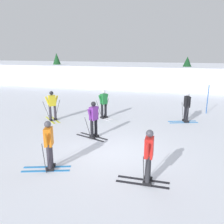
% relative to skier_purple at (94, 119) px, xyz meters
% --- Properties ---
extents(ground_plane, '(120.00, 120.00, 0.00)m').
position_rel_skier_purple_xyz_m(ground_plane, '(1.24, -1.25, -0.92)').
color(ground_plane, silver).
extents(far_snow_ridge, '(80.00, 9.93, 2.33)m').
position_rel_skier_purple_xyz_m(far_snow_ridge, '(1.24, 18.05, 0.25)').
color(far_snow_ridge, silver).
rests_on(far_snow_ridge, ground).
extents(skier_purple, '(1.63, 0.95, 1.71)m').
position_rel_skier_purple_xyz_m(skier_purple, '(0.00, 0.00, 0.00)').
color(skier_purple, black).
rests_on(skier_purple, ground).
extents(skier_yellow, '(1.42, 1.37, 1.71)m').
position_rel_skier_purple_xyz_m(skier_yellow, '(-3.17, 1.97, 0.00)').
color(skier_yellow, gold).
rests_on(skier_yellow, ground).
extents(skier_orange, '(1.64, 0.96, 1.71)m').
position_rel_skier_purple_xyz_m(skier_orange, '(-0.46, -3.13, 0.00)').
color(skier_orange, '#237AC6').
rests_on(skier_orange, ground).
extents(skier_green, '(1.57, 1.13, 1.71)m').
position_rel_skier_purple_xyz_m(skier_green, '(-0.48, 3.15, 0.00)').
color(skier_green, silver).
rests_on(skier_green, ground).
extents(skier_black, '(1.63, 0.96, 1.71)m').
position_rel_skier_purple_xyz_m(skier_black, '(4.17, 3.60, -0.00)').
color(skier_black, '#237AC6').
rests_on(skier_black, ground).
extents(skier_red, '(1.60, 1.00, 1.71)m').
position_rel_skier_purple_xyz_m(skier_red, '(2.80, -3.13, -0.00)').
color(skier_red, black).
rests_on(skier_red, ground).
extents(trail_marker_pole, '(0.05, 0.05, 1.82)m').
position_rel_skier_purple_xyz_m(trail_marker_pole, '(5.53, 5.89, -0.00)').
color(trail_marker_pole, '#1E56AD').
rests_on(trail_marker_pole, ground).
extents(conifer_far_left, '(2.15, 2.15, 3.32)m').
position_rel_skier_purple_xyz_m(conifer_far_left, '(4.60, 15.33, 1.14)').
color(conifer_far_left, '#513823').
rests_on(conifer_far_left, ground).
extents(conifer_far_right, '(1.95, 1.95, 3.63)m').
position_rel_skier_purple_xyz_m(conifer_far_right, '(-9.86, 15.33, 1.29)').
color(conifer_far_right, '#513823').
rests_on(conifer_far_right, ground).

